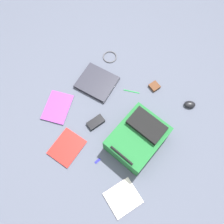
% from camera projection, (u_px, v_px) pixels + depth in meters
% --- Properties ---
extents(ground_plane, '(3.46, 3.46, 0.00)m').
position_uv_depth(ground_plane, '(114.00, 119.00, 2.00)').
color(ground_plane, '#4C5160').
extents(backpack, '(0.34, 0.43, 0.21)m').
position_uv_depth(backpack, '(138.00, 138.00, 1.84)').
color(backpack, '#1E662D').
rests_on(backpack, ground_plane).
extents(laptop, '(0.35, 0.32, 0.03)m').
position_uv_depth(laptop, '(97.00, 82.00, 2.11)').
color(laptop, '#24242C').
rests_on(laptop, ground_plane).
extents(book_red, '(0.27, 0.28, 0.01)m').
position_uv_depth(book_red, '(123.00, 198.00, 1.77)').
color(book_red, silver).
rests_on(book_red, ground_plane).
extents(book_comic, '(0.29, 0.33, 0.01)m').
position_uv_depth(book_comic, '(58.00, 107.00, 2.03)').
color(book_comic, silver).
rests_on(book_comic, ground_plane).
extents(book_blue, '(0.23, 0.27, 0.01)m').
position_uv_depth(book_blue, '(67.00, 147.00, 1.90)').
color(book_blue, silver).
rests_on(book_blue, ground_plane).
extents(computer_mouse, '(0.11, 0.11, 0.04)m').
position_uv_depth(computer_mouse, '(190.00, 104.00, 2.03)').
color(computer_mouse, black).
rests_on(computer_mouse, ground_plane).
extents(cable_coil, '(0.13, 0.13, 0.01)m').
position_uv_depth(cable_coil, '(110.00, 57.00, 2.22)').
color(cable_coil, '#4C4C51').
rests_on(cable_coil, ground_plane).
extents(power_brick, '(0.11, 0.15, 0.03)m').
position_uv_depth(power_brick, '(96.00, 122.00, 1.97)').
color(power_brick, black).
rests_on(power_brick, ground_plane).
extents(pen_black, '(0.13, 0.07, 0.01)m').
position_uv_depth(pen_black, '(132.00, 91.00, 2.09)').
color(pen_black, '#198C33').
rests_on(pen_black, ground_plane).
extents(earbud_pouch, '(0.09, 0.09, 0.03)m').
position_uv_depth(earbud_pouch, '(154.00, 86.00, 2.10)').
color(earbud_pouch, '#59331E').
rests_on(earbud_pouch, ground_plane).
extents(usb_stick, '(0.03, 0.05, 0.01)m').
position_uv_depth(usb_stick, '(98.00, 161.00, 1.87)').
color(usb_stick, '#191999').
rests_on(usb_stick, ground_plane).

